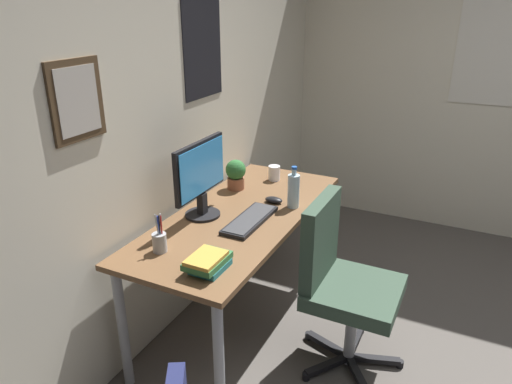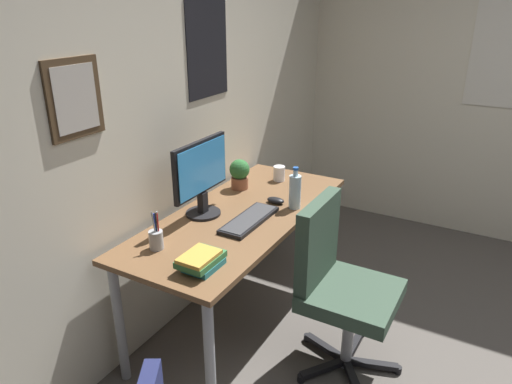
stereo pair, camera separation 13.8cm
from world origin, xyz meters
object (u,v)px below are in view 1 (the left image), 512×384
Objects in this scene: computer_mouse at (274,200)px; coffee_mug_near at (274,173)px; book_stack_left at (208,262)px; monitor at (201,176)px; potted_plant at (236,173)px; office_chair at (341,277)px; pen_cup at (160,241)px; keyboard at (250,220)px; water_bottle at (294,190)px.

coffee_mug_near is (0.36, 0.16, 0.03)m from computer_mouse.
coffee_mug_near is 0.54× the size of book_stack_left.
computer_mouse is at bearing -156.39° from coffee_mug_near.
monitor is 0.47m from potted_plant.
monitor is (-0.04, 0.82, 0.44)m from office_chair.
monitor is 0.48m from pen_cup.
computer_mouse is 0.83m from book_stack_left.
pen_cup reaches higher than keyboard.
keyboard is at bearing 5.74° from book_stack_left.
monitor is at bearing 98.86° from keyboard.
water_bottle is at bearing -50.97° from monitor.
water_bottle is (0.34, -0.42, -0.13)m from monitor.
office_chair is 0.58m from keyboard.
office_chair is at bearing -115.98° from potted_plant.
pen_cup is 0.93× the size of book_stack_left.
potted_plant reaches higher than coffee_mug_near.
water_bottle reaches higher than office_chair.
water_bottle is 0.45m from potted_plant.
monitor is 1.82× the size of water_bottle.
potted_plant is 1.00m from book_stack_left.
office_chair is 0.98m from coffee_mug_near.
coffee_mug_near reaches higher than computer_mouse.
coffee_mug_near is at bearing -31.71° from potted_plant.
potted_plant is (0.11, 0.44, -0.00)m from water_bottle.
monitor reaches higher than pen_cup.
office_chair is 2.07× the size of monitor.
water_bottle is at bearing 52.61° from office_chair.
pen_cup is at bearing -176.23° from potted_plant.
office_chair is at bearing -58.63° from pen_cup.
keyboard is at bearing -27.06° from pen_cup.
computer_mouse is 0.83m from pen_cup.
office_chair reaches higher than computer_mouse.
pen_cup is at bearing 153.79° from water_bottle.
water_bottle reaches higher than potted_plant.
water_bottle is at bearing -5.81° from book_stack_left.
pen_cup is (-0.48, 0.78, 0.26)m from office_chair.
coffee_mug_near is 0.58× the size of pen_cup.
office_chair is 8.64× the size of computer_mouse.
computer_mouse is at bearing 3.05° from book_stack_left.
office_chair is at bearing -127.39° from water_bottle.
pen_cup reaches higher than book_stack_left.
keyboard is (0.01, 0.53, 0.22)m from office_chair.
pen_cup is (-0.78, 0.38, -0.05)m from water_bottle.
potted_plant is 0.98× the size of pen_cup.
book_stack_left is at bearing -145.16° from monitor.
pen_cup is at bearing 152.94° from keyboard.
office_chair is 3.76× the size of water_bottle.
computer_mouse is at bearing 59.56° from office_chair.
office_chair is at bearing -87.48° from monitor.
water_bottle reaches higher than pen_cup.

